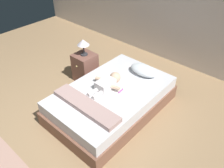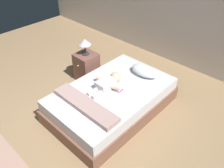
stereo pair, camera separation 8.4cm
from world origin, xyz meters
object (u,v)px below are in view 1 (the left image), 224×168
(nightstand, at_px, (85,68))
(lamp, at_px, (83,43))
(toothbrush, at_px, (121,90))
(bed, at_px, (112,100))
(baby, at_px, (108,83))
(pillow, at_px, (144,70))

(nightstand, xyz_separation_m, lamp, (-0.00, 0.00, 0.51))
(lamp, bearing_deg, toothbrush, -12.62)
(bed, xyz_separation_m, baby, (-0.09, 0.01, 0.29))
(bed, bearing_deg, pillow, 79.72)
(toothbrush, distance_m, lamp, 1.16)
(pillow, bearing_deg, lamp, -161.12)
(baby, relative_size, lamp, 2.09)
(toothbrush, bearing_deg, baby, -166.43)
(bed, relative_size, baby, 3.14)
(baby, relative_size, nightstand, 1.14)
(bed, height_order, pillow, pillow)
(bed, relative_size, nightstand, 3.58)
(toothbrush, xyz_separation_m, lamp, (-1.08, 0.24, 0.35))
(pillow, bearing_deg, bed, -100.28)
(baby, bearing_deg, bed, -5.39)
(pillow, distance_m, toothbrush, 0.61)
(bed, relative_size, pillow, 4.00)
(bed, xyz_separation_m, nightstand, (-0.95, 0.31, 0.07))
(bed, height_order, baby, baby)
(bed, bearing_deg, baby, 174.61)
(lamp, bearing_deg, bed, -17.82)
(pillow, bearing_deg, baby, -107.79)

